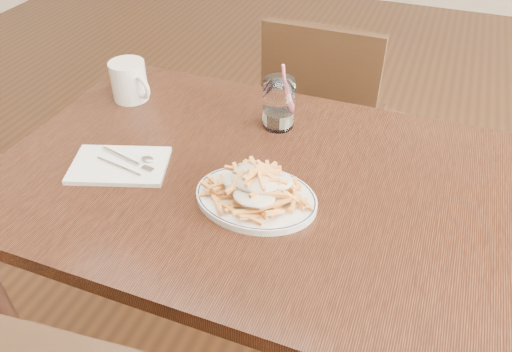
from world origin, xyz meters
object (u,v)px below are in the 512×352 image
at_px(chair_far, 322,115).
at_px(coffee_mug, 130,81).
at_px(water_glass, 279,106).
at_px(table, 254,199).
at_px(fries_plate, 256,198).
at_px(loaded_fries, 256,183).

height_order(chair_far, coffee_mug, chair_far).
bearing_deg(water_glass, coffee_mug, -177.92).
height_order(water_glass, coffee_mug, water_glass).
bearing_deg(coffee_mug, table, -24.13).
distance_m(table, fries_plate, 0.13).
relative_size(fries_plate, loaded_fries, 1.11).
bearing_deg(table, fries_plate, -65.51).
xyz_separation_m(loaded_fries, water_glass, (-0.05, 0.31, 0.01)).
bearing_deg(chair_far, fries_plate, -86.54).
distance_m(loaded_fries, water_glass, 0.31).
relative_size(table, chair_far, 1.39).
bearing_deg(fries_plate, water_glass, 100.18).
bearing_deg(coffee_mug, fries_plate, -30.50).
relative_size(table, fries_plate, 4.44).
relative_size(table, water_glass, 6.66).
distance_m(chair_far, coffee_mug, 0.75).
xyz_separation_m(table, chair_far, (-0.01, 0.73, -0.18)).
bearing_deg(table, chair_far, 90.75).
bearing_deg(table, coffee_mug, 155.87).
height_order(table, coffee_mug, coffee_mug).
bearing_deg(loaded_fries, water_glass, 100.18).
xyz_separation_m(chair_far, water_glass, (-0.01, -0.51, 0.32)).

